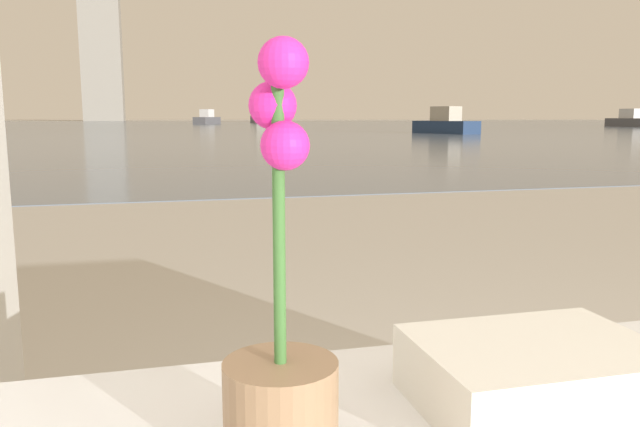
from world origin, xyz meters
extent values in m
cylinder|color=#8C6B4C|center=(-0.59, 0.76, 0.62)|extent=(0.12, 0.12, 0.11)
cylinder|color=#38662D|center=(-0.59, 0.76, 0.82)|extent=(0.01, 0.01, 0.29)
sphere|color=#DB238E|center=(-0.59, 0.74, 0.96)|extent=(0.05, 0.05, 0.05)
sphere|color=#DB238E|center=(-0.59, 0.78, 0.92)|extent=(0.05, 0.05, 0.05)
sphere|color=#DB238E|center=(-0.59, 0.75, 0.89)|extent=(0.05, 0.05, 0.05)
cube|color=silver|center=(-0.28, 0.81, 0.59)|extent=(0.28, 0.21, 0.04)
cube|color=silver|center=(-0.28, 0.81, 0.63)|extent=(0.28, 0.21, 0.04)
cube|color=slate|center=(0.00, 62.00, 0.01)|extent=(180.00, 110.00, 0.01)
cube|color=#4C4C51|center=(12.19, 80.95, 0.45)|extent=(1.80, 5.03, 0.88)
cube|color=silver|center=(12.19, 80.95, 1.39)|extent=(1.28, 1.90, 1.00)
cube|color=navy|center=(13.65, 29.86, 0.33)|extent=(2.39, 3.88, 0.64)
cube|color=#B2A893|center=(13.65, 29.86, 1.02)|extent=(1.32, 1.60, 0.73)
cube|color=#4C4C51|center=(37.52, 44.54, 0.36)|extent=(1.94, 4.12, 0.69)
cube|color=silver|center=(37.52, 44.54, 1.10)|extent=(1.20, 1.62, 0.79)
cube|color=#4C4C51|center=(4.75, 71.98, 0.39)|extent=(3.36, 4.50, 0.76)
cube|color=silver|center=(4.75, 71.98, 1.20)|extent=(1.72, 1.94, 0.86)
camera|label=1|loc=(-0.70, 0.19, 0.91)|focal=35.00mm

